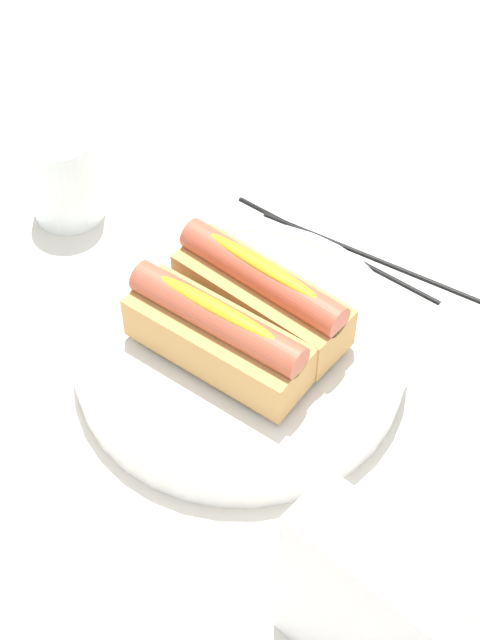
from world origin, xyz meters
name	(u,v)px	position (x,y,z in m)	size (l,w,h in m)	color
ground_plane	(247,385)	(0.00, 0.00, 0.00)	(2.40, 2.40, 0.00)	silver
serving_bowl	(240,349)	(0.02, -0.01, 0.02)	(0.27, 0.27, 0.04)	white
hotdog_front	(262,293)	(0.02, -0.04, 0.07)	(0.15, 0.05, 0.06)	tan
hotdog_back	(217,335)	(0.02, 0.02, 0.07)	(0.15, 0.06, 0.06)	tan
water_glass	(65,179)	(0.26, -0.05, 0.04)	(0.07, 0.07, 0.09)	white
napkin_box	(368,608)	(-0.20, 0.12, 0.07)	(0.11, 0.04, 0.15)	white
chopstick_near	(335,247)	(0.04, -0.17, 0.00)	(0.01, 0.01, 0.22)	black
chopstick_far	(369,255)	(0.01, -0.18, 0.00)	(0.01, 0.01, 0.22)	black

